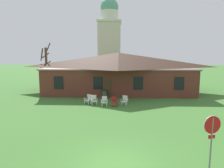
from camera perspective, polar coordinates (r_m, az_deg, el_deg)
ground_plane at (r=9.67m, az=0.58°, el=-22.47°), size 200.00×200.00×0.00m
brick_building at (r=27.75m, az=1.92°, el=3.68°), size 19.55×10.40×5.36m
dome_tower at (r=44.18m, az=-0.72°, el=12.51°), size 5.18×5.18×18.07m
stop_sign at (r=9.51m, az=27.11°, el=-12.39°), size 0.78×0.23×2.46m
lawn_chair_by_porch at (r=20.43m, az=-6.87°, el=-4.36°), size 0.81×0.85×0.96m
lawn_chair_near_door at (r=20.05m, az=-5.25°, el=-4.57°), size 0.73×0.78×0.96m
lawn_chair_left_end at (r=19.43m, az=-2.21°, el=-4.96°), size 0.66×0.68×0.96m
lawn_chair_middle at (r=19.25m, az=0.66°, el=-5.08°), size 0.77×0.82×0.96m
lawn_chair_right_end at (r=19.80m, az=3.69°, el=-4.72°), size 0.76×0.81×0.96m
bare_tree_beside_building at (r=31.55m, az=-18.65°, el=5.23°), size 1.86×1.90×6.91m
trash_bin at (r=22.87m, az=-2.21°, el=-2.95°), size 0.56×0.56×0.98m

